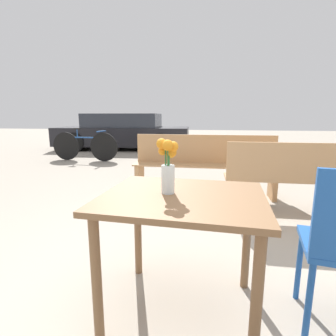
# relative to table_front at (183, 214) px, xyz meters

# --- Properties ---
(ground_plane) EXTENTS (40.00, 40.00, 0.00)m
(ground_plane) POSITION_rel_table_front_xyz_m (0.00, 0.00, -0.59)
(ground_plane) COLOR #A39989
(table_front) EXTENTS (0.91, 0.79, 0.70)m
(table_front) POSITION_rel_table_front_xyz_m (0.00, 0.00, 0.00)
(table_front) COLOR brown
(table_front) RESTS_ON ground_plane
(flower_vase) EXTENTS (0.11, 0.12, 0.30)m
(flower_vase) POSITION_rel_table_front_xyz_m (-0.08, 0.02, 0.25)
(flower_vase) COLOR silver
(flower_vase) RESTS_ON table_front
(bench_near) EXTENTS (1.98, 0.37, 0.85)m
(bench_near) POSITION_rel_table_front_xyz_m (0.10, 2.35, -0.11)
(bench_near) COLOR tan
(bench_near) RESTS_ON ground_plane
(bench_middle) EXTENTS (1.50, 0.36, 0.85)m
(bench_middle) POSITION_rel_table_front_xyz_m (1.08, 1.53, -0.14)
(bench_middle) COLOR tan
(bench_middle) RESTS_ON ground_plane
(bicycle) EXTENTS (1.74, 0.44, 0.82)m
(bicycle) POSITION_rel_table_front_xyz_m (-2.90, 4.83, -0.22)
(bicycle) COLOR black
(bicycle) RESTS_ON ground_plane
(parked_car) EXTENTS (4.46, 2.02, 1.19)m
(parked_car) POSITION_rel_table_front_xyz_m (-2.68, 7.34, -0.02)
(parked_car) COLOR black
(parked_car) RESTS_ON ground_plane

